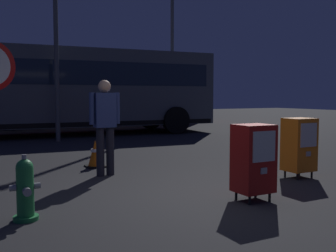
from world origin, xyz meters
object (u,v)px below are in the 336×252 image
object	(u,v)px
traffic_cone	(95,154)
fire_hydrant	(25,189)
pedestrian	(105,122)
newspaper_box_secondary	(253,158)
street_light_far_right	(56,15)
bus_far	(92,89)
bus_near	(67,87)
newspaper_box_primary	(299,144)
street_light_far_left	(172,12)

from	to	relation	value
traffic_cone	fire_hydrant	bearing A→B (deg)	-120.92
pedestrian	traffic_cone	bearing A→B (deg)	83.67
newspaper_box_secondary	pedestrian	world-z (taller)	pedestrian
pedestrian	street_light_far_right	xyz separation A→B (m)	(0.44, 5.70, 2.87)
fire_hydrant	newspaper_box_secondary	bearing A→B (deg)	-10.82
bus_far	bus_near	bearing A→B (deg)	-117.73
newspaper_box_primary	bus_far	size ratio (longest dim) A/B	0.10
newspaper_box_primary	street_light_far_right	distance (m)	8.45
traffic_cone	street_light_far_left	size ratio (longest dim) A/B	0.06
street_light_far_left	traffic_cone	bearing A→B (deg)	-128.23
traffic_cone	street_light_far_left	bearing A→B (deg)	51.77
traffic_cone	bus_near	size ratio (longest dim) A/B	0.05
newspaper_box_secondary	street_light_far_left	size ratio (longest dim) A/B	0.12
bus_near	fire_hydrant	bearing A→B (deg)	-102.94
bus_far	street_light_far_left	distance (m)	5.41
bus_far	street_light_far_left	size ratio (longest dim) A/B	1.23
bus_near	street_light_far_right	bearing A→B (deg)	-109.01
newspaper_box_primary	pedestrian	world-z (taller)	pedestrian
pedestrian	bus_near	bearing A→B (deg)	80.90
bus_far	traffic_cone	bearing A→B (deg)	-107.08
traffic_cone	bus_near	bearing A→B (deg)	80.53
fire_hydrant	street_light_far_right	xyz separation A→B (m)	(2.06, 7.68, 3.46)
pedestrian	newspaper_box_primary	bearing A→B (deg)	-31.07
fire_hydrant	newspaper_box_primary	xyz separation A→B (m)	(4.48, 0.26, 0.22)
pedestrian	traffic_cone	size ratio (longest dim) A/B	3.15
fire_hydrant	street_light_far_left	xyz separation A→B (m)	(7.30, 9.95, 4.50)
traffic_cone	street_light_far_left	xyz separation A→B (m)	(5.58, 7.08, 4.59)
traffic_cone	bus_near	world-z (taller)	bus_near
fire_hydrant	street_light_far_left	size ratio (longest dim) A/B	0.09
street_light_far_right	bus_near	bearing A→B (deg)	67.38
pedestrian	bus_far	world-z (taller)	bus_far
street_light_far_left	street_light_far_right	distance (m)	5.80
newspaper_box_secondary	bus_far	xyz separation A→B (m)	(2.20, 14.25, 1.14)
pedestrian	street_light_far_left	bearing A→B (deg)	54.53
street_light_far_left	bus_near	bearing A→B (deg)	-174.48
newspaper_box_primary	bus_near	size ratio (longest dim) A/B	0.10
pedestrian	newspaper_box_secondary	bearing A→B (deg)	-64.69
bus_near	street_light_far_right	xyz separation A→B (m)	(-0.77, -1.84, 2.11)
fire_hydrant	bus_near	distance (m)	10.02
street_light_far_right	newspaper_box_secondary	bearing A→B (deg)	-84.78
street_light_far_right	traffic_cone	bearing A→B (deg)	-94.08
bus_near	street_light_far_right	distance (m)	2.90
newspaper_box_secondary	traffic_cone	distance (m)	3.59
fire_hydrant	newspaper_box_primary	bearing A→B (deg)	3.33
fire_hydrant	bus_far	distance (m)	14.66
bus_far	street_light_far_left	bearing A→B (deg)	-58.97
pedestrian	street_light_far_left	distance (m)	10.53
newspaper_box_primary	bus_far	xyz separation A→B (m)	(0.54, 13.45, 1.14)
newspaper_box_primary	traffic_cone	bearing A→B (deg)	136.64
traffic_cone	bus_far	bearing A→B (deg)	73.08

